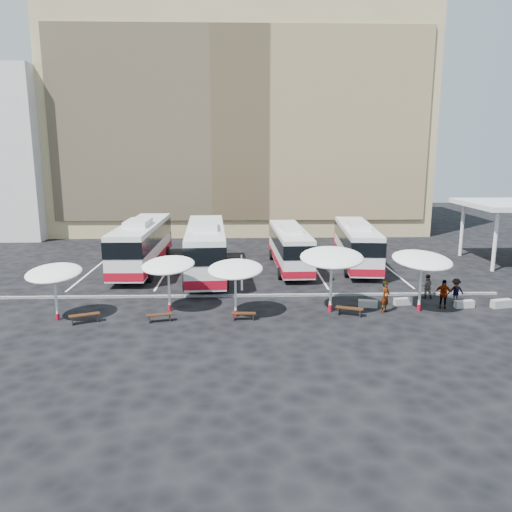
{
  "coord_description": "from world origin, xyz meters",
  "views": [
    {
      "loc": [
        -0.07,
        -31.04,
        9.41
      ],
      "look_at": [
        1.0,
        3.0,
        2.2
      ],
      "focal_mm": 35.0,
      "sensor_mm": 36.0,
      "label": 1
    }
  ],
  "objects_px": {
    "bus_2": "(290,246)",
    "conc_bench_2": "(464,304)",
    "conc_bench_1": "(403,301)",
    "conc_bench_3": "(501,304)",
    "wood_bench_1": "(160,316)",
    "bus_3": "(357,243)",
    "wood_bench_2": "(244,314)",
    "sunshade_2": "(235,269)",
    "passenger_1": "(427,286)",
    "passenger_3": "(456,291)",
    "passenger_2": "(443,294)",
    "sunshade_0": "(54,273)",
    "wood_bench_0": "(84,316)",
    "wood_bench_3": "(350,309)",
    "sunshade_3": "(332,258)",
    "sunshade_4": "(422,260)",
    "bus_1": "(206,247)",
    "bus_0": "(142,243)",
    "passenger_0": "(386,297)",
    "sunshade_1": "(168,265)",
    "conc_bench_0": "(368,304)"
  },
  "relations": [
    {
      "from": "sunshade_0",
      "to": "wood_bench_2",
      "type": "bearing_deg",
      "value": -2.02
    },
    {
      "from": "bus_0",
      "to": "conc_bench_3",
      "type": "height_order",
      "value": "bus_0"
    },
    {
      "from": "passenger_0",
      "to": "wood_bench_3",
      "type": "bearing_deg",
      "value": 145.62
    },
    {
      "from": "bus_3",
      "to": "conc_bench_3",
      "type": "xyz_separation_m",
      "value": [
        6.36,
        -11.5,
        -1.67
      ]
    },
    {
      "from": "wood_bench_2",
      "to": "conc_bench_0",
      "type": "bearing_deg",
      "value": 15.53
    },
    {
      "from": "sunshade_0",
      "to": "conc_bench_2",
      "type": "bearing_deg",
      "value": 3.47
    },
    {
      "from": "sunshade_0",
      "to": "conc_bench_3",
      "type": "height_order",
      "value": "sunshade_0"
    },
    {
      "from": "wood_bench_3",
      "to": "wood_bench_1",
      "type": "bearing_deg",
      "value": -176.23
    },
    {
      "from": "bus_1",
      "to": "passenger_1",
      "type": "height_order",
      "value": "bus_1"
    },
    {
      "from": "sunshade_2",
      "to": "conc_bench_3",
      "type": "bearing_deg",
      "value": 4.1
    },
    {
      "from": "bus_2",
      "to": "passenger_2",
      "type": "relative_size",
      "value": 6.32
    },
    {
      "from": "bus_2",
      "to": "passenger_3",
      "type": "distance_m",
      "value": 13.78
    },
    {
      "from": "bus_2",
      "to": "conc_bench_2",
      "type": "height_order",
      "value": "bus_2"
    },
    {
      "from": "bus_3",
      "to": "sunshade_2",
      "type": "bearing_deg",
      "value": -123.05
    },
    {
      "from": "sunshade_4",
      "to": "wood_bench_0",
      "type": "height_order",
      "value": "sunshade_4"
    },
    {
      "from": "bus_1",
      "to": "passenger_2",
      "type": "relative_size",
      "value": 7.5
    },
    {
      "from": "wood_bench_2",
      "to": "passenger_2",
      "type": "distance_m",
      "value": 12.27
    },
    {
      "from": "wood_bench_2",
      "to": "conc_bench_2",
      "type": "bearing_deg",
      "value": 7.73
    },
    {
      "from": "wood_bench_2",
      "to": "conc_bench_3",
      "type": "xyz_separation_m",
      "value": [
        15.81,
        1.8,
        -0.08
      ]
    },
    {
      "from": "passenger_3",
      "to": "wood_bench_0",
      "type": "bearing_deg",
      "value": 8.88
    },
    {
      "from": "bus_3",
      "to": "sunshade_0",
      "type": "xyz_separation_m",
      "value": [
        -20.01,
        -12.93,
        0.8
      ]
    },
    {
      "from": "bus_2",
      "to": "conc_bench_3",
      "type": "relative_size",
      "value": 8.63
    },
    {
      "from": "sunshade_2",
      "to": "passenger_1",
      "type": "relative_size",
      "value": 2.31
    },
    {
      "from": "wood_bench_3",
      "to": "conc_bench_2",
      "type": "relative_size",
      "value": 1.37
    },
    {
      "from": "sunshade_1",
      "to": "conc_bench_0",
      "type": "height_order",
      "value": "sunshade_1"
    },
    {
      "from": "wood_bench_3",
      "to": "passenger_2",
      "type": "relative_size",
      "value": 0.91
    },
    {
      "from": "wood_bench_1",
      "to": "conc_bench_2",
      "type": "bearing_deg",
      "value": 6.21
    },
    {
      "from": "bus_2",
      "to": "conc_bench_2",
      "type": "relative_size",
      "value": 9.55
    },
    {
      "from": "passenger_3",
      "to": "passenger_2",
      "type": "bearing_deg",
      "value": 41.59
    },
    {
      "from": "wood_bench_1",
      "to": "passenger_1",
      "type": "height_order",
      "value": "passenger_1"
    },
    {
      "from": "bus_3",
      "to": "wood_bench_1",
      "type": "distance_m",
      "value": 19.59
    },
    {
      "from": "conc_bench_1",
      "to": "sunshade_0",
      "type": "bearing_deg",
      "value": -173.96
    },
    {
      "from": "wood_bench_1",
      "to": "passenger_2",
      "type": "relative_size",
      "value": 0.83
    },
    {
      "from": "wood_bench_0",
      "to": "passenger_2",
      "type": "distance_m",
      "value": 21.08
    },
    {
      "from": "wood_bench_2",
      "to": "wood_bench_0",
      "type": "bearing_deg",
      "value": -178.43
    },
    {
      "from": "wood_bench_1",
      "to": "bus_3",
      "type": "bearing_deg",
      "value": 43.54
    },
    {
      "from": "wood_bench_1",
      "to": "conc_bench_2",
      "type": "xyz_separation_m",
      "value": [
        18.22,
        1.98,
        -0.11
      ]
    },
    {
      "from": "wood_bench_3",
      "to": "sunshade_2",
      "type": "bearing_deg",
      "value": 179.39
    },
    {
      "from": "sunshade_3",
      "to": "passenger_3",
      "type": "bearing_deg",
      "value": 10.35
    },
    {
      "from": "sunshade_2",
      "to": "wood_bench_0",
      "type": "height_order",
      "value": "sunshade_2"
    },
    {
      "from": "bus_0",
      "to": "conc_bench_1",
      "type": "bearing_deg",
      "value": -29.08
    },
    {
      "from": "bus_0",
      "to": "passenger_3",
      "type": "height_order",
      "value": "bus_0"
    },
    {
      "from": "passenger_0",
      "to": "bus_0",
      "type": "bearing_deg",
      "value": 97.55
    },
    {
      "from": "sunshade_1",
      "to": "conc_bench_0",
      "type": "distance_m",
      "value": 12.34
    },
    {
      "from": "conc_bench_1",
      "to": "conc_bench_3",
      "type": "height_order",
      "value": "conc_bench_3"
    },
    {
      "from": "sunshade_2",
      "to": "wood_bench_0",
      "type": "distance_m",
      "value": 8.79
    },
    {
      "from": "bus_2",
      "to": "conc_bench_2",
      "type": "distance_m",
      "value": 14.65
    },
    {
      "from": "sunshade_0",
      "to": "conc_bench_2",
      "type": "height_order",
      "value": "sunshade_0"
    },
    {
      "from": "passenger_2",
      "to": "passenger_0",
      "type": "bearing_deg",
      "value": -148.77
    },
    {
      "from": "wood_bench_1",
      "to": "conc_bench_3",
      "type": "height_order",
      "value": "conc_bench_3"
    }
  ]
}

